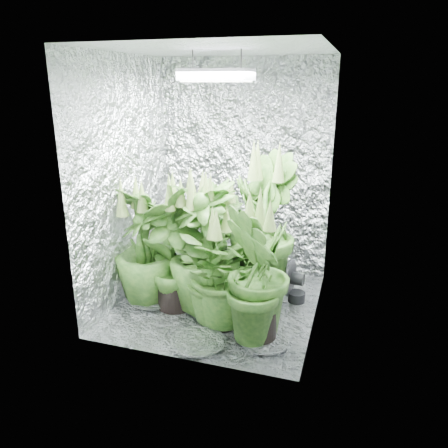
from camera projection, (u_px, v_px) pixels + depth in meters
name	position (u px, v px, depth m)	size (l,w,h in m)	color
ground	(218.00, 304.00, 3.68)	(1.60, 1.60, 0.00)	silver
walls	(217.00, 188.00, 3.37)	(1.62, 1.62, 2.00)	silver
ceiling	(217.00, 49.00, 3.06)	(1.60, 1.60, 0.01)	silver
grow_lamp	(217.00, 75.00, 3.11)	(0.50, 0.30, 0.22)	gray
plant_a	(198.00, 235.00, 3.73)	(0.95, 0.95, 1.12)	black
plant_b	(223.00, 235.00, 4.01)	(0.63, 0.63, 0.98)	black
plant_c	(262.00, 228.00, 3.64)	(0.86, 0.86, 1.32)	black
plant_d	(146.00, 247.00, 3.59)	(0.66, 0.66, 1.07)	black
plant_e	(219.00, 270.00, 3.24)	(0.83, 0.83, 0.96)	black
plant_f	(173.00, 249.00, 3.48)	(0.75, 0.75, 1.12)	black
plant_g	(258.00, 276.00, 3.01)	(0.68, 0.68, 1.10)	black
plant_h	(205.00, 249.00, 3.44)	(0.83, 0.83, 1.14)	black
circulation_fan	(294.00, 284.00, 3.69)	(0.16, 0.32, 0.37)	black
plant_label	(265.00, 306.00, 3.03)	(0.05, 0.01, 0.08)	white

